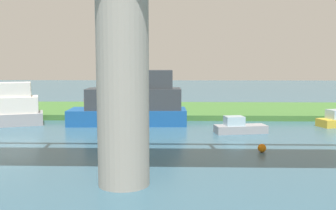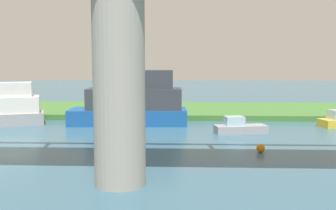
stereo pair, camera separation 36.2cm
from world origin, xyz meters
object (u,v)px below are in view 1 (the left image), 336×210
at_px(mooring_post, 117,110).
at_px(skiff_small, 132,102).
at_px(bridge_pylon, 123,68).
at_px(riverboat_paddlewheel, 239,127).
at_px(person_on_bank, 150,106).
at_px(marker_buoy, 262,148).

relative_size(mooring_post, skiff_small, 0.08).
distance_m(bridge_pylon, riverboat_paddlewheel, 14.94).
bearing_deg(riverboat_paddlewheel, person_on_bank, -45.53).
relative_size(mooring_post, riverboat_paddlewheel, 0.20).
xyz_separation_m(person_on_bank, skiff_small, (1.32, 3.42, 0.67)).
xyz_separation_m(skiff_small, marker_buoy, (-8.92, 10.15, -1.63)).
relative_size(person_on_bank, marker_buoy, 2.78).
height_order(person_on_bank, mooring_post, person_on_bank).
xyz_separation_m(bridge_pylon, marker_buoy, (-7.27, -6.23, -4.77)).
bearing_deg(skiff_small, person_on_bank, -111.13).
bearing_deg(mooring_post, bridge_pylon, 99.96).
distance_m(bridge_pylon, marker_buoy, 10.70).
bearing_deg(riverboat_paddlewheel, mooring_post, -33.69).
height_order(riverboat_paddlewheel, marker_buoy, riverboat_paddlewheel).
distance_m(mooring_post, skiff_small, 3.53).
xyz_separation_m(bridge_pylon, skiff_small, (1.65, -16.38, -3.15)).
distance_m(mooring_post, riverboat_paddlewheel, 12.34).
height_order(person_on_bank, marker_buoy, person_on_bank).
height_order(mooring_post, riverboat_paddlewheel, mooring_post).
bearing_deg(person_on_bank, bridge_pylon, 90.97).
relative_size(person_on_bank, skiff_small, 0.14).
relative_size(bridge_pylon, person_on_bank, 7.23).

